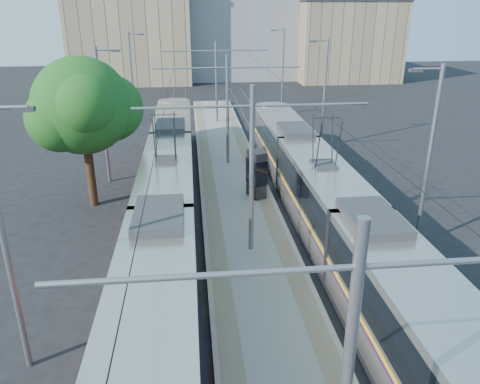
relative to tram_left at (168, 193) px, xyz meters
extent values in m
cube|color=gray|center=(3.60, 5.61, -1.55)|extent=(4.00, 50.00, 0.30)
cube|color=gray|center=(2.15, 5.61, -1.40)|extent=(0.70, 50.00, 0.01)
cube|color=gray|center=(5.05, 5.61, -1.40)|extent=(0.70, 50.00, 0.01)
cube|color=gray|center=(-0.72, 5.61, -1.69)|extent=(0.07, 70.00, 0.03)
cube|color=gray|center=(0.72, 5.61, -1.69)|extent=(0.07, 70.00, 0.03)
cube|color=gray|center=(6.48, 5.61, -1.69)|extent=(0.07, 70.00, 0.03)
cube|color=gray|center=(7.92, 5.61, -1.69)|extent=(0.07, 70.00, 0.03)
cube|color=black|center=(0.00, 0.00, -1.50)|extent=(2.30, 31.83, 0.40)
cube|color=#BDB6AD|center=(0.00, 0.00, 0.15)|extent=(2.40, 30.23, 2.90)
cube|color=black|center=(0.00, 0.00, 0.65)|extent=(2.43, 30.23, 1.30)
cube|color=yellow|center=(0.00, 0.00, -0.25)|extent=(2.43, 30.23, 0.12)
cube|color=#AF0A15|center=(0.00, 0.00, -0.75)|extent=(2.42, 30.23, 1.10)
cube|color=#2D2D30|center=(0.00, 0.00, 1.75)|extent=(1.68, 3.00, 0.30)
cube|color=black|center=(7.20, -1.39, -1.50)|extent=(2.30, 29.78, 0.40)
cube|color=#B6AFA7|center=(7.20, -1.39, 0.15)|extent=(2.40, 28.18, 2.90)
cube|color=black|center=(7.20, -1.39, 0.65)|extent=(2.43, 28.18, 1.30)
cube|color=yellow|center=(7.20, -1.39, -0.25)|extent=(2.43, 28.18, 0.12)
cube|color=#3C164E|center=(7.20, -1.39, -0.40)|extent=(2.43, 28.18, 0.10)
cube|color=#2D2D30|center=(7.20, -1.39, 1.75)|extent=(1.68, 3.00, 0.30)
cylinder|color=slate|center=(3.60, -15.39, 4.80)|extent=(9.20, 0.10, 0.10)
cylinder|color=slate|center=(3.60, -3.39, 2.10)|extent=(0.20, 0.20, 7.00)
cylinder|color=slate|center=(3.60, -3.39, 4.80)|extent=(9.20, 0.10, 0.10)
cylinder|color=slate|center=(3.60, 8.61, 2.10)|extent=(0.20, 0.20, 7.00)
cylinder|color=slate|center=(3.60, 8.61, 4.80)|extent=(9.20, 0.10, 0.10)
cylinder|color=slate|center=(3.60, 20.61, 2.10)|extent=(0.20, 0.20, 7.00)
cylinder|color=slate|center=(3.60, 20.61, 4.80)|extent=(9.20, 0.10, 0.10)
cylinder|color=black|center=(0.00, 5.61, 3.85)|extent=(0.02, 70.00, 0.02)
cylinder|color=black|center=(7.20, 5.61, 3.85)|extent=(0.02, 70.00, 0.02)
cylinder|color=slate|center=(-3.90, -9.39, 2.30)|extent=(0.18, 0.18, 8.00)
cube|color=#2D2D30|center=(-2.80, -9.39, 6.05)|extent=(0.50, 0.22, 0.12)
cylinder|color=slate|center=(-3.90, 6.61, 2.30)|extent=(0.18, 0.18, 8.00)
cube|color=#2D2D30|center=(-2.80, 6.61, 6.05)|extent=(0.50, 0.22, 0.12)
cylinder|color=slate|center=(-3.90, 22.61, 2.30)|extent=(0.18, 0.18, 8.00)
cube|color=#2D2D30|center=(-2.80, 22.61, 6.05)|extent=(0.50, 0.22, 0.12)
cylinder|color=slate|center=(11.10, -3.39, 2.30)|extent=(0.18, 0.18, 8.00)
cube|color=#2D2D30|center=(10.00, -3.39, 6.05)|extent=(0.50, 0.22, 0.12)
cylinder|color=slate|center=(11.10, 12.61, 2.30)|extent=(0.18, 0.18, 8.00)
cube|color=#2D2D30|center=(10.00, 12.61, 6.05)|extent=(0.50, 0.22, 0.12)
cylinder|color=slate|center=(11.10, 28.61, 2.30)|extent=(0.18, 0.18, 8.00)
cube|color=#2D2D30|center=(10.00, 28.61, 6.05)|extent=(0.50, 0.22, 0.12)
cube|color=black|center=(4.66, 2.47, -0.11)|extent=(1.03, 1.29, 2.60)
cube|color=black|center=(4.66, 2.47, 0.06)|extent=(1.09, 1.35, 1.36)
cylinder|color=#382314|center=(-4.18, 2.95, -0.07)|extent=(0.45, 0.45, 3.26)
sphere|color=#134516|center=(-4.18, 2.95, 3.70)|extent=(4.90, 4.90, 4.90)
sphere|color=#134516|center=(-2.96, 3.77, 3.40)|extent=(3.47, 3.47, 3.47)
cube|color=#978A66|center=(-6.40, 48.61, 5.18)|extent=(16.00, 12.00, 13.77)
cube|color=gray|center=(9.60, 52.61, 6.33)|extent=(18.00, 14.00, 16.06)
cube|color=#978A66|center=(23.60, 46.61, 3.60)|extent=(14.00, 10.00, 10.60)
cube|color=#262328|center=(23.60, 46.61, 9.15)|extent=(14.28, 10.20, 0.50)
camera|label=1|loc=(1.22, -21.16, 8.38)|focal=35.00mm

